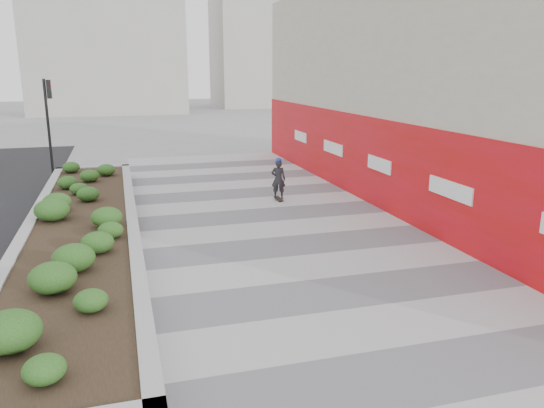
{
  "coord_description": "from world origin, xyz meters",
  "views": [
    {
      "loc": [
        -4.35,
        -7.76,
        4.56
      ],
      "look_at": [
        -0.56,
        5.34,
        1.1
      ],
      "focal_mm": 35.0,
      "sensor_mm": 36.0,
      "label": 1
    }
  ],
  "objects": [
    {
      "name": "ground",
      "position": [
        0.0,
        0.0,
        0.0
      ],
      "size": [
        160.0,
        160.0,
        0.0
      ],
      "primitive_type": "plane",
      "color": "gray",
      "rests_on": "ground"
    },
    {
      "name": "walkway",
      "position": [
        0.0,
        3.0,
        0.01
      ],
      "size": [
        8.0,
        36.0,
        0.01
      ],
      "primitive_type": "cube",
      "color": "#A8A8AD",
      "rests_on": "ground"
    },
    {
      "name": "building",
      "position": [
        6.98,
        8.98,
        3.98
      ],
      "size": [
        6.04,
        24.08,
        8.0
      ],
      "color": "#B8AD9D",
      "rests_on": "ground"
    },
    {
      "name": "planter",
      "position": [
        -5.5,
        7.0,
        0.42
      ],
      "size": [
        3.0,
        18.0,
        0.9
      ],
      "color": "#9E9EA0",
      "rests_on": "ground"
    },
    {
      "name": "traffic_signal_near",
      "position": [
        -7.23,
        17.5,
        2.76
      ],
      "size": [
        0.33,
        0.28,
        4.2
      ],
      "color": "black",
      "rests_on": "ground"
    },
    {
      "name": "distant_bldg_north_l",
      "position": [
        -5.0,
        55.0,
        10.0
      ],
      "size": [
        16.0,
        12.0,
        20.0
      ],
      "primitive_type": "cube",
      "color": "#ADAAA3",
      "rests_on": "ground"
    },
    {
      "name": "distant_bldg_north_r",
      "position": [
        15.0,
        60.0,
        12.0
      ],
      "size": [
        14.0,
        10.0,
        24.0
      ],
      "primitive_type": "cube",
      "color": "#ADAAA3",
      "rests_on": "ground"
    },
    {
      "name": "manhole_cover",
      "position": [
        0.5,
        3.0,
        0.0
      ],
      "size": [
        0.44,
        0.44,
        0.01
      ],
      "primitive_type": "cylinder",
      "color": "#595654",
      "rests_on": "ground"
    },
    {
      "name": "skateboarder",
      "position": [
        1.03,
        9.99,
        0.79
      ],
      "size": [
        0.6,
        0.73,
        1.55
      ],
      "rotation": [
        0.0,
        0.0,
        -0.05
      ],
      "color": "beige",
      "rests_on": "ground"
    }
  ]
}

